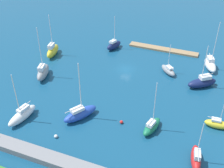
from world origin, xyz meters
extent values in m
plane|color=navy|center=(0.00, 0.00, 0.00)|extent=(160.00, 160.00, 0.00)
cube|color=#997A56|center=(-6.72, -14.40, 0.28)|extent=(20.37, 2.45, 0.56)
cube|color=gray|center=(0.00, 34.17, 0.66)|extent=(65.70, 2.67, 1.33)
ellipsoid|color=yellow|center=(-24.44, 14.35, 0.83)|extent=(5.17, 2.11, 1.65)
cube|color=silver|center=(-24.03, 14.37, 1.88)|extent=(1.89, 1.19, 0.46)
cylinder|color=silver|center=(-24.69, 14.33, 4.56)|extent=(0.12, 0.12, 5.82)
cylinder|color=silver|center=(-23.50, 14.41, 2.26)|extent=(2.39, 0.24, 0.10)
ellipsoid|color=gray|center=(-10.83, -2.19, 0.86)|extent=(5.18, 5.14, 1.73)
cube|color=silver|center=(-11.14, -1.88, 1.98)|extent=(2.18, 2.17, 0.52)
cylinder|color=silver|center=(-10.63, -2.38, 4.90)|extent=(0.13, 0.13, 6.36)
cylinder|color=silver|center=(-11.48, -1.55, 2.39)|extent=(1.77, 1.74, 0.10)
ellipsoid|color=white|center=(-20.63, -8.63, 1.10)|extent=(4.72, 7.33, 2.20)
cube|color=silver|center=(-20.44, -9.14, 2.65)|extent=(2.25, 2.85, 0.90)
cylinder|color=silver|center=(-20.75, -8.30, 7.68)|extent=(0.17, 0.17, 10.96)
cylinder|color=silver|center=(-20.27, -9.59, 3.25)|extent=(1.09, 2.61, 0.13)
ellipsoid|color=#141E4C|center=(-19.70, 0.79, 1.08)|extent=(7.46, 6.62, 2.17)
cube|color=silver|center=(-20.16, 0.43, 2.62)|extent=(3.07, 2.88, 0.90)
cylinder|color=silver|center=(-19.40, 1.02, 6.56)|extent=(0.18, 0.18, 8.77)
cylinder|color=silver|center=(-20.55, 0.13, 3.22)|extent=(2.38, 1.90, 0.14)
ellipsoid|color=#2347B2|center=(2.28, 21.89, 1.09)|extent=(6.00, 7.86, 2.19)
cube|color=silver|center=(2.59, 22.42, 2.53)|extent=(2.65, 3.12, 0.70)
cylinder|color=silver|center=(2.08, 21.55, 7.61)|extent=(0.19, 0.19, 10.84)
cylinder|color=silver|center=(3.06, 23.20, 3.03)|extent=(2.08, 3.37, 0.15)
ellipsoid|color=#19724C|center=(-12.45, 19.93, 0.86)|extent=(3.27, 6.22, 1.73)
cube|color=silver|center=(-12.34, 20.39, 2.09)|extent=(1.63, 2.35, 0.73)
cylinder|color=silver|center=(-12.52, 19.64, 6.43)|extent=(0.14, 0.14, 9.41)
cylinder|color=silver|center=(-12.23, 20.86, 2.61)|extent=(0.69, 2.47, 0.11)
ellipsoid|color=red|center=(-21.69, 25.08, 1.07)|extent=(2.69, 6.22, 2.14)
cube|color=silver|center=(-21.77, 25.55, 2.61)|extent=(1.37, 2.31, 0.95)
cylinder|color=silver|center=(-21.64, 24.78, 5.48)|extent=(0.14, 0.14, 6.69)
cylinder|color=silver|center=(-21.88, 26.22, 3.24)|extent=(0.61, 2.89, 0.12)
ellipsoid|color=yellow|center=(21.97, 0.38, 1.35)|extent=(3.23, 7.29, 2.70)
cube|color=silver|center=(21.88, 0.94, 3.27)|extent=(1.65, 2.71, 1.14)
cylinder|color=silver|center=(22.03, 0.03, 7.35)|extent=(0.17, 0.17, 9.32)
cylinder|color=silver|center=(21.74, 1.75, 3.99)|extent=(0.72, 3.46, 0.14)
ellipsoid|color=gray|center=(18.15, 11.26, 1.35)|extent=(3.92, 7.29, 2.70)
cube|color=silver|center=(18.00, 11.80, 3.18)|extent=(1.91, 2.76, 0.95)
cylinder|color=silver|center=(18.24, 10.92, 7.99)|extent=(0.17, 0.17, 10.58)
cylinder|color=silver|center=(17.90, 12.14, 3.80)|extent=(0.80, 2.46, 0.13)
ellipsoid|color=white|center=(13.18, 26.73, 1.07)|extent=(3.14, 7.64, 2.13)
cube|color=silver|center=(13.10, 26.14, 2.46)|extent=(1.62, 2.82, 0.66)
cylinder|color=silver|center=(13.24, 27.10, 6.65)|extent=(0.18, 0.18, 9.04)
cylinder|color=silver|center=(13.01, 25.53, 2.94)|extent=(0.60, 3.16, 0.14)
ellipsoid|color=#141E4C|center=(7.23, -9.90, 1.09)|extent=(3.74, 6.08, 2.18)
cube|color=silver|center=(7.37, -9.47, 2.53)|extent=(1.81, 2.34, 0.70)
cylinder|color=silver|center=(7.14, -10.18, 6.11)|extent=(0.14, 0.14, 7.86)
cylinder|color=silver|center=(7.58, -8.85, 3.03)|extent=(0.98, 2.69, 0.11)
sphere|color=white|center=(4.06, 28.79, 0.35)|extent=(0.70, 0.70, 0.70)
sphere|color=red|center=(-6.23, 20.33, 0.35)|extent=(0.70, 0.70, 0.70)
camera|label=1|loc=(-20.57, 61.57, 39.57)|focal=45.83mm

